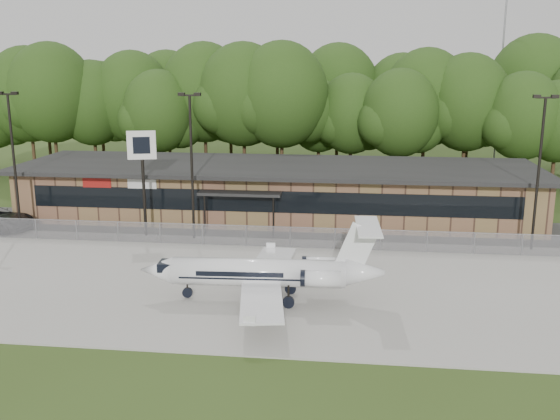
# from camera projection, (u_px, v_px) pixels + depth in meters

# --- Properties ---
(ground) EXTENTS (160.00, 160.00, 0.00)m
(ground) POSITION_uv_depth(u_px,v_px,m) (211.00, 345.00, 27.67)
(ground) COLOR #314518
(ground) RESTS_ON ground
(apron) EXTENTS (64.00, 18.00, 0.08)m
(apron) POSITION_uv_depth(u_px,v_px,m) (242.00, 282.00, 35.39)
(apron) COLOR #9E9B93
(apron) RESTS_ON ground
(parking_lot) EXTENTS (50.00, 9.00, 0.06)m
(parking_lot) POSITION_uv_depth(u_px,v_px,m) (270.00, 230.00, 46.50)
(parking_lot) COLOR #383835
(parking_lot) RESTS_ON ground
(terminal) EXTENTS (41.00, 11.65, 4.30)m
(terminal) POSITION_uv_depth(u_px,v_px,m) (277.00, 190.00, 50.29)
(terminal) COLOR brown
(terminal) RESTS_ON ground
(fence) EXTENTS (46.00, 0.04, 1.52)m
(fence) POSITION_uv_depth(u_px,v_px,m) (261.00, 236.00, 41.98)
(fence) COLOR gray
(fence) RESTS_ON ground
(treeline) EXTENTS (72.00, 12.00, 15.00)m
(treeline) POSITION_uv_depth(u_px,v_px,m) (298.00, 107.00, 66.50)
(treeline) COLOR #193611
(treeline) RESTS_ON ground
(radio_mast) EXTENTS (0.20, 0.20, 25.00)m
(radio_mast) POSITION_uv_depth(u_px,v_px,m) (502.00, 59.00, 68.59)
(radio_mast) COLOR gray
(radio_mast) RESTS_ON ground
(light_pole_left) EXTENTS (1.55, 0.30, 10.23)m
(light_pole_left) POSITION_uv_depth(u_px,v_px,m) (13.00, 152.00, 44.30)
(light_pole_left) COLOR black
(light_pole_left) RESTS_ON ground
(light_pole_mid) EXTENTS (1.55, 0.30, 10.23)m
(light_pole_mid) POSITION_uv_depth(u_px,v_px,m) (191.00, 155.00, 42.80)
(light_pole_mid) COLOR black
(light_pole_mid) RESTS_ON ground
(light_pole_right) EXTENTS (1.55, 0.30, 10.23)m
(light_pole_right) POSITION_uv_depth(u_px,v_px,m) (540.00, 162.00, 40.14)
(light_pole_right) COLOR black
(light_pole_right) RESTS_ON ground
(business_jet) EXTENTS (12.82, 11.41, 4.32)m
(business_jet) POSITION_uv_depth(u_px,v_px,m) (267.00, 274.00, 32.31)
(business_jet) COLOR white
(business_jet) RESTS_ON ground
(pole_sign) EXTENTS (1.98, 0.72, 7.59)m
(pole_sign) POSITION_uv_depth(u_px,v_px,m) (142.00, 156.00, 43.55)
(pole_sign) COLOR black
(pole_sign) RESTS_ON ground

